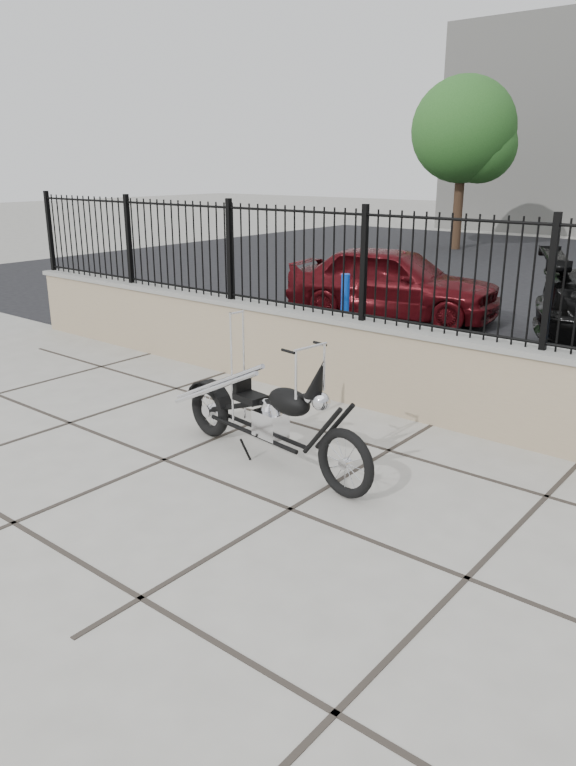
{
  "coord_description": "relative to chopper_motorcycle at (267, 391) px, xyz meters",
  "views": [
    {
      "loc": [
        3.04,
        -3.76,
        2.6
      ],
      "look_at": [
        -0.74,
        0.88,
        0.68
      ],
      "focal_mm": 32.0,
      "sensor_mm": 36.0,
      "label": 1
    }
  ],
  "objects": [
    {
      "name": "retaining_wall",
      "position": [
        0.74,
        1.92,
        -0.2
      ],
      "size": [
        14.0,
        0.36,
        0.96
      ],
      "primitive_type": "cube",
      "color": "gray",
      "rests_on": "ground_plane"
    },
    {
      "name": "ground_plane",
      "position": [
        0.74,
        -0.58,
        -0.68
      ],
      "size": [
        90.0,
        90.0,
        0.0
      ],
      "primitive_type": "plane",
      "color": "#99968E",
      "rests_on": "ground"
    },
    {
      "name": "tree_left",
      "position": [
        -6.14,
        16.44,
        3.09
      ],
      "size": [
        3.19,
        3.19,
        5.39
      ],
      "rotation": [
        0.0,
        0.0,
        0.33
      ],
      "color": "#382619",
      "rests_on": "ground_plane"
    },
    {
      "name": "bollard_a",
      "position": [
        -1.93,
        4.04,
        -0.15
      ],
      "size": [
        0.13,
        0.13,
        1.06
      ],
      "primitive_type": "cylinder",
      "rotation": [
        0.0,
        0.0,
        -0.06
      ],
      "color": "#0C3CC0",
      "rests_on": "ground_plane"
    },
    {
      "name": "iron_fence",
      "position": [
        0.74,
        1.92,
        0.88
      ],
      "size": [
        14.0,
        0.08,
        1.2
      ],
      "primitive_type": "cube",
      "color": "black",
      "rests_on": "retaining_wall"
    },
    {
      "name": "car_red",
      "position": [
        -2.34,
        6.1,
        -0.05
      ],
      "size": [
        3.95,
        2.14,
        1.28
      ],
      "primitive_type": "imported",
      "rotation": [
        0.0,
        0.0,
        1.75
      ],
      "color": "#4E0B10",
      "rests_on": "parking_lot"
    },
    {
      "name": "chopper_motorcycle",
      "position": [
        0.0,
        0.0,
        0.0
      ],
      "size": [
        2.31,
        0.71,
        1.37
      ],
      "primitive_type": null,
      "rotation": [
        0.0,
        0.0,
        -0.14
      ],
      "color": "black",
      "rests_on": "ground_plane"
    }
  ]
}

